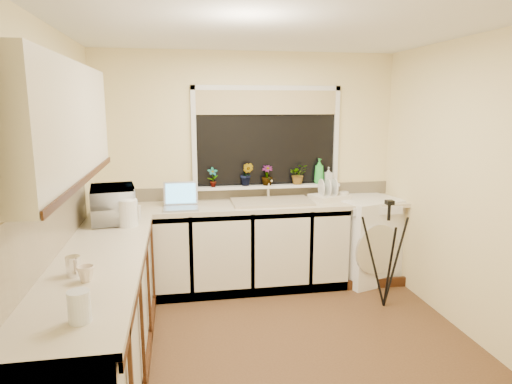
# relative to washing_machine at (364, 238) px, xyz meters

# --- Properties ---
(floor) EXTENTS (3.20, 3.20, 0.00)m
(floor) POSITION_rel_washing_machine_xyz_m (-1.24, -1.21, -0.46)
(floor) COLOR brown
(floor) RESTS_ON ground
(ceiling) EXTENTS (3.20, 3.20, 0.00)m
(ceiling) POSITION_rel_washing_machine_xyz_m (-1.24, -1.21, 1.99)
(ceiling) COLOR white
(ceiling) RESTS_ON ground
(wall_back) EXTENTS (3.20, 0.00, 3.20)m
(wall_back) POSITION_rel_washing_machine_xyz_m (-1.24, 0.29, 0.77)
(wall_back) COLOR #FFEAAA
(wall_back) RESTS_ON ground
(wall_front) EXTENTS (3.20, 0.00, 3.20)m
(wall_front) POSITION_rel_washing_machine_xyz_m (-1.24, -2.71, 0.77)
(wall_front) COLOR #FFEAAA
(wall_front) RESTS_ON ground
(wall_left) EXTENTS (0.00, 3.00, 3.00)m
(wall_left) POSITION_rel_washing_machine_xyz_m (-2.84, -1.21, 0.77)
(wall_left) COLOR #FFEAAA
(wall_left) RESTS_ON ground
(wall_right) EXTENTS (0.00, 3.00, 3.00)m
(wall_right) POSITION_rel_washing_machine_xyz_m (0.36, -1.21, 0.77)
(wall_right) COLOR #FFEAAA
(wall_right) RESTS_ON ground
(base_cabinet_back) EXTENTS (2.55, 0.60, 0.86)m
(base_cabinet_back) POSITION_rel_washing_machine_xyz_m (-1.57, -0.01, -0.03)
(base_cabinet_back) COLOR silver
(base_cabinet_back) RESTS_ON floor
(base_cabinet_left) EXTENTS (0.54, 2.40, 0.86)m
(base_cabinet_left) POSITION_rel_washing_machine_xyz_m (-2.54, -1.51, -0.03)
(base_cabinet_left) COLOR silver
(base_cabinet_left) RESTS_ON floor
(worktop_back) EXTENTS (3.20, 0.60, 0.04)m
(worktop_back) POSITION_rel_washing_machine_xyz_m (-1.24, -0.01, 0.42)
(worktop_back) COLOR beige
(worktop_back) RESTS_ON base_cabinet_back
(worktop_left) EXTENTS (0.60, 2.40, 0.04)m
(worktop_left) POSITION_rel_washing_machine_xyz_m (-2.54, -1.51, 0.42)
(worktop_left) COLOR beige
(worktop_left) RESTS_ON base_cabinet_left
(upper_cabinet) EXTENTS (0.28, 1.90, 0.70)m
(upper_cabinet) POSITION_rel_washing_machine_xyz_m (-2.68, -1.66, 1.34)
(upper_cabinet) COLOR silver
(upper_cabinet) RESTS_ON wall_left
(splashback_left) EXTENTS (0.02, 2.40, 0.45)m
(splashback_left) POSITION_rel_washing_machine_xyz_m (-2.83, -1.51, 0.67)
(splashback_left) COLOR beige
(splashback_left) RESTS_ON wall_left
(splashback_back) EXTENTS (3.20, 0.02, 0.14)m
(splashback_back) POSITION_rel_washing_machine_xyz_m (-1.24, 0.27, 0.51)
(splashback_back) COLOR beige
(splashback_back) RESTS_ON wall_back
(window_glass) EXTENTS (1.50, 0.02, 1.00)m
(window_glass) POSITION_rel_washing_machine_xyz_m (-1.04, 0.27, 1.09)
(window_glass) COLOR black
(window_glass) RESTS_ON wall_back
(window_blind) EXTENTS (1.50, 0.02, 0.25)m
(window_blind) POSITION_rel_washing_machine_xyz_m (-1.04, 0.25, 1.47)
(window_blind) COLOR tan
(window_blind) RESTS_ON wall_back
(windowsill) EXTENTS (1.60, 0.14, 0.03)m
(windowsill) POSITION_rel_washing_machine_xyz_m (-1.04, 0.22, 0.58)
(windowsill) COLOR white
(windowsill) RESTS_ON wall_back
(sink) EXTENTS (0.82, 0.46, 0.03)m
(sink) POSITION_rel_washing_machine_xyz_m (-1.04, -0.01, 0.46)
(sink) COLOR tan
(sink) RESTS_ON worktop_back
(faucet) EXTENTS (0.03, 0.03, 0.24)m
(faucet) POSITION_rel_washing_machine_xyz_m (-1.04, 0.17, 0.56)
(faucet) COLOR silver
(faucet) RESTS_ON worktop_back
(washing_machine) EXTENTS (0.80, 0.79, 0.91)m
(washing_machine) POSITION_rel_washing_machine_xyz_m (0.00, 0.00, 0.00)
(washing_machine) COLOR white
(washing_machine) RESTS_ON floor
(laptop) EXTENTS (0.34, 0.33, 0.24)m
(laptop) POSITION_rel_washing_machine_xyz_m (-1.97, -0.08, 0.51)
(laptop) COLOR #9A99A1
(laptop) RESTS_ON worktop_back
(kettle) EXTENTS (0.17, 0.17, 0.22)m
(kettle) POSITION_rel_washing_machine_xyz_m (-2.42, -0.68, 0.55)
(kettle) COLOR white
(kettle) RESTS_ON worktop_left
(dish_rack) EXTENTS (0.44, 0.38, 0.06)m
(dish_rack) POSITION_rel_washing_machine_xyz_m (-0.40, 0.03, 0.47)
(dish_rack) COLOR silver
(dish_rack) RESTS_ON worktop_back
(tripod) EXTENTS (0.63, 0.63, 1.04)m
(tripod) POSITION_rel_washing_machine_xyz_m (-0.08, -0.71, 0.06)
(tripod) COLOR black
(tripod) RESTS_ON floor
(glass_jug) EXTENTS (0.11, 0.11, 0.15)m
(glass_jug) POSITION_rel_washing_machine_xyz_m (-2.47, -2.40, 0.52)
(glass_jug) COLOR white
(glass_jug) RESTS_ON worktop_left
(steel_jar) EXTENTS (0.09, 0.09, 0.12)m
(steel_jar) POSITION_rel_washing_machine_xyz_m (-2.63, -1.78, 0.50)
(steel_jar) COLOR white
(steel_jar) RESTS_ON worktop_left
(microwave) EXTENTS (0.44, 0.59, 0.30)m
(microwave) POSITION_rel_washing_machine_xyz_m (-2.56, -0.48, 0.59)
(microwave) COLOR white
(microwave) RESTS_ON worktop_left
(plant_a) EXTENTS (0.12, 0.09, 0.21)m
(plant_a) POSITION_rel_washing_machine_xyz_m (-1.63, 0.18, 0.70)
(plant_a) COLOR #999999
(plant_a) RESTS_ON windowsill
(plant_b) EXTENTS (0.17, 0.16, 0.25)m
(plant_b) POSITION_rel_washing_machine_xyz_m (-1.27, 0.20, 0.72)
(plant_b) COLOR #999999
(plant_b) RESTS_ON windowsill
(plant_c) EXTENTS (0.13, 0.13, 0.21)m
(plant_c) POSITION_rel_washing_machine_xyz_m (-1.05, 0.20, 0.70)
(plant_c) COLOR #999999
(plant_c) RESTS_ON windowsill
(plant_d) EXTENTS (0.20, 0.17, 0.22)m
(plant_d) POSITION_rel_washing_machine_xyz_m (-0.70, 0.20, 0.70)
(plant_d) COLOR #999999
(plant_d) RESTS_ON windowsill
(soap_bottle_green) EXTENTS (0.11, 0.11, 0.27)m
(soap_bottle_green) POSITION_rel_washing_machine_xyz_m (-0.46, 0.21, 0.73)
(soap_bottle_green) COLOR green
(soap_bottle_green) RESTS_ON windowsill
(soap_bottle_clear) EXTENTS (0.09, 0.09, 0.18)m
(soap_bottle_clear) POSITION_rel_washing_machine_xyz_m (-0.36, 0.20, 0.68)
(soap_bottle_clear) COLOR #999999
(soap_bottle_clear) RESTS_ON windowsill
(cup_back) EXTENTS (0.12, 0.12, 0.09)m
(cup_back) POSITION_rel_washing_machine_xyz_m (-0.25, 0.01, 0.49)
(cup_back) COLOR silver
(cup_back) RESTS_ON worktop_back
(cup_left) EXTENTS (0.10, 0.10, 0.09)m
(cup_left) POSITION_rel_washing_machine_xyz_m (-2.54, -1.89, 0.49)
(cup_left) COLOR beige
(cup_left) RESTS_ON worktop_left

